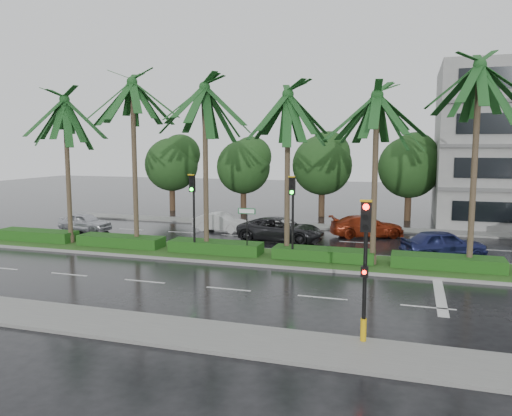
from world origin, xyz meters
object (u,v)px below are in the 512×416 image
(signal_near, at_px, (365,265))
(car_silver, at_px, (85,222))
(car_white, at_px, (221,222))
(car_darkgrey, at_px, (281,229))
(street_sign, at_px, (247,220))
(car_red, at_px, (367,226))
(signal_median_left, at_px, (193,202))
(car_blue, at_px, (444,244))

(signal_near, height_order, car_silver, signal_near)
(car_white, height_order, car_darkgrey, car_darkgrey)
(street_sign, distance_m, car_red, 10.36)
(street_sign, xyz_separation_m, car_silver, (-13.65, 4.86, -1.47))
(signal_median_left, xyz_separation_m, car_white, (-1.50, 7.91, -2.35))
(car_darkgrey, distance_m, car_red, 5.99)
(signal_near, distance_m, car_red, 18.68)
(signal_median_left, bearing_deg, car_silver, 154.67)
(signal_near, relative_size, car_red, 0.90)
(signal_median_left, height_order, car_white, signal_median_left)
(signal_median_left, bearing_deg, car_red, 46.14)
(signal_near, bearing_deg, car_white, 123.16)
(car_darkgrey, bearing_deg, signal_near, -153.71)
(car_white, height_order, car_blue, car_blue)
(car_red, distance_m, car_blue, 6.83)
(car_darkgrey, bearing_deg, car_blue, -98.28)
(car_darkgrey, bearing_deg, signal_median_left, 151.65)
(car_white, height_order, car_red, car_red)
(signal_median_left, height_order, street_sign, signal_median_left)
(signal_near, distance_m, car_blue, 13.83)
(street_sign, distance_m, car_blue, 10.69)
(car_silver, bearing_deg, car_blue, -89.60)
(car_darkgrey, height_order, car_red, car_darkgrey)
(car_white, relative_size, car_darkgrey, 0.73)
(signal_near, height_order, car_white, signal_near)
(car_red, bearing_deg, street_sign, 126.89)
(signal_median_left, distance_m, car_silver, 12.02)
(signal_median_left, bearing_deg, car_white, 100.74)
(car_red, height_order, car_blue, car_blue)
(signal_near, relative_size, car_white, 1.11)
(car_darkgrey, distance_m, car_blue, 9.74)
(signal_median_left, xyz_separation_m, car_darkgrey, (3.45, 5.63, -2.24))
(street_sign, height_order, car_silver, street_sign)
(car_silver, height_order, car_darkgrey, car_darkgrey)
(street_sign, height_order, car_red, street_sign)
(car_white, bearing_deg, car_darkgrey, -106.79)
(street_sign, relative_size, car_silver, 0.68)
(signal_near, xyz_separation_m, street_sign, (-7.00, 9.87, -0.38))
(signal_median_left, height_order, car_blue, signal_median_left)
(street_sign, bearing_deg, car_white, 120.21)
(car_darkgrey, xyz_separation_m, car_red, (5.05, 3.21, -0.05))
(signal_near, xyz_separation_m, car_silver, (-20.65, 14.73, -1.85))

